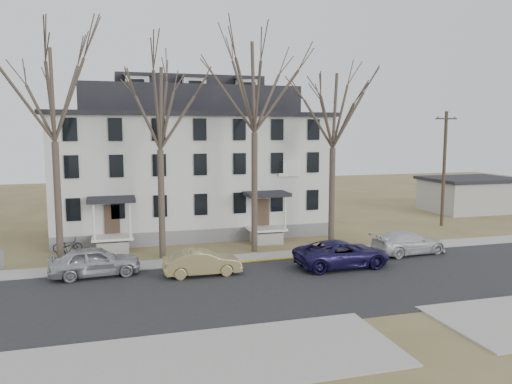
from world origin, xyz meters
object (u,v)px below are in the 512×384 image
object	(u,v)px
car_silver	(95,262)
car_white	(408,243)
car_navy	(342,254)
utility_pole_far	(444,167)
car_tan	(202,263)
tree_mid_right	(333,105)
tree_far_left	(52,88)
tree_center	(254,80)
boarding_house	(190,163)
bicycle_left	(68,246)
tree_mid_left	(159,103)
bicycle_right	(69,251)

from	to	relation	value
car_silver	car_white	distance (m)	19.23
car_navy	utility_pole_far	bearing A→B (deg)	-56.67
car_tan	tree_mid_right	bearing A→B (deg)	-64.19
tree_far_left	tree_center	xyz separation A→B (m)	(12.00, 0.00, 0.74)
boarding_house	tree_mid_right	size ratio (longest dim) A/B	1.63
tree_mid_right	bicycle_left	size ratio (longest dim) A/B	6.96
tree_mid_left	car_white	distance (m)	18.04
tree_center	bicycle_left	size ratio (longest dim) A/B	8.04
tree_center	tree_mid_right	distance (m)	5.70
car_tan	car_navy	xyz separation A→B (m)	(8.08, -0.61, 0.08)
tree_far_left	bicycle_right	distance (m)	9.95
utility_pole_far	bicycle_right	distance (m)	29.62
boarding_house	bicycle_right	distance (m)	12.09
tree_mid_right	car_tan	xyz separation A→B (m)	(-9.79, -4.64, -8.90)
car_tan	car_white	world-z (taller)	car_white
boarding_house	bicycle_left	size ratio (longest dim) A/B	11.37
car_white	bicycle_right	xyz separation A→B (m)	(-20.93, 4.82, -0.25)
tree_mid_right	tree_center	bearing A→B (deg)	180.00
tree_far_left	car_navy	bearing A→B (deg)	-18.37
boarding_house	utility_pole_far	world-z (taller)	boarding_house
tree_center	car_white	bearing A→B (deg)	-20.97
utility_pole_far	bicycle_left	bearing A→B (deg)	-177.42
tree_center	car_tan	size ratio (longest dim) A/B	3.47
car_tan	car_navy	world-z (taller)	car_navy
car_tan	bicycle_right	size ratio (longest dim) A/B	2.64
tree_center	bicycle_left	xyz separation A→B (m)	(-11.84, 2.88, -10.60)
utility_pole_far	car_tan	xyz separation A→B (m)	(-21.79, -8.84, -4.21)
boarding_house	car_silver	distance (m)	14.10
car_tan	bicycle_right	bearing A→B (deg)	51.71
car_silver	car_navy	xyz separation A→B (m)	(13.73, -2.00, -0.04)
boarding_house	car_tan	size ratio (longest dim) A/B	4.91
car_tan	car_navy	distance (m)	8.11
tree_mid_right	car_silver	distance (m)	18.05
tree_mid_left	tree_mid_right	size ratio (longest dim) A/B	1.00
tree_far_left	bicycle_right	xyz separation A→B (m)	(0.36, 1.26, -9.86)
tree_far_left	tree_mid_left	size ratio (longest dim) A/B	1.08
bicycle_left	car_navy	bearing A→B (deg)	-115.31
utility_pole_far	car_navy	size ratio (longest dim) A/B	1.71
utility_pole_far	tree_mid_right	bearing A→B (deg)	-160.71
car_tan	car_white	size ratio (longest dim) A/B	0.84
boarding_house	tree_center	world-z (taller)	tree_center
boarding_house	tree_far_left	bearing A→B (deg)	-137.82
tree_mid_left	car_white	world-z (taller)	tree_mid_left
tree_center	car_white	size ratio (longest dim) A/B	2.93
tree_far_left	car_navy	distance (m)	19.20
tree_center	car_navy	world-z (taller)	tree_center
tree_mid_right	bicycle_right	bearing A→B (deg)	175.79
tree_far_left	bicycle_right	size ratio (longest dim) A/B	8.55
tree_far_left	bicycle_right	world-z (taller)	tree_far_left
tree_center	boarding_house	bearing A→B (deg)	110.20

